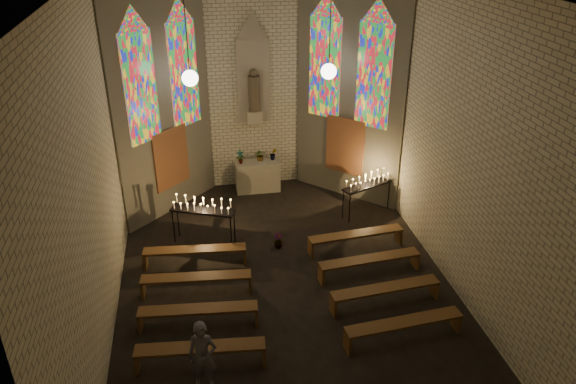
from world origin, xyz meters
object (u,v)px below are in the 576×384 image
object	(u,v)px
altar	(258,176)
votive_stand_left	(202,207)
visitor	(203,357)
aisle_flower_pot	(278,241)
votive_stand_right	(367,182)

from	to	relation	value
altar	votive_stand_left	world-z (taller)	votive_stand_left
altar	visitor	world-z (taller)	visitor
votive_stand_left	visitor	bearing A→B (deg)	-70.72
aisle_flower_pot	votive_stand_left	bearing A→B (deg)	162.20
votive_stand_left	visitor	xyz separation A→B (m)	(-0.25, -5.25, -0.33)
altar	aisle_flower_pot	bearing A→B (deg)	-88.41
votive_stand_left	votive_stand_right	xyz separation A→B (m)	(4.85, 0.78, -0.07)
altar	visitor	bearing A→B (deg)	-104.48
altar	visitor	size ratio (longest dim) A/B	0.91
altar	votive_stand_left	distance (m)	3.48
votive_stand_right	visitor	xyz separation A→B (m)	(-5.09, -6.03, -0.26)
visitor	altar	bearing A→B (deg)	88.17
votive_stand_right	aisle_flower_pot	bearing A→B (deg)	-178.08
aisle_flower_pot	visitor	size ratio (longest dim) A/B	0.27
votive_stand_left	visitor	distance (m)	5.26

